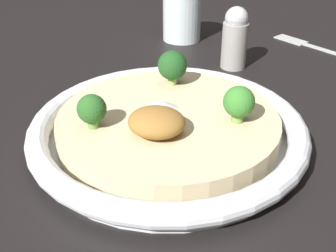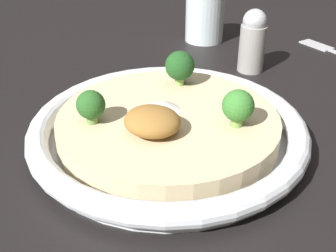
{
  "view_description": "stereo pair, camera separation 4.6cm",
  "coord_description": "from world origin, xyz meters",
  "px_view_note": "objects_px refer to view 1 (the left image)",
  "views": [
    {
      "loc": [
        0.11,
        -0.38,
        0.26
      ],
      "look_at": [
        0.0,
        0.0,
        0.02
      ],
      "focal_mm": 45.0,
      "sensor_mm": 36.0,
      "label": 1
    },
    {
      "loc": [
        0.16,
        -0.36,
        0.26
      ],
      "look_at": [
        0.0,
        0.0,
        0.02
      ],
      "focal_mm": 45.0,
      "sensor_mm": 36.0,
      "label": 2
    }
  ],
  "objects_px": {
    "broccoli_right": "(239,103)",
    "fork_utensil": "(313,46)",
    "risotto_bowl": "(168,129)",
    "drinking_glass": "(182,16)",
    "broccoli_front_left": "(92,110)",
    "pepper_shaker": "(235,38)",
    "broccoli_back_left": "(172,66)"
  },
  "relations": [
    {
      "from": "broccoli_right",
      "to": "fork_utensil",
      "type": "height_order",
      "value": "broccoli_right"
    },
    {
      "from": "risotto_bowl",
      "to": "drinking_glass",
      "type": "bearing_deg",
      "value": 102.68
    },
    {
      "from": "broccoli_front_left",
      "to": "risotto_bowl",
      "type": "bearing_deg",
      "value": 34.89
    },
    {
      "from": "broccoli_front_left",
      "to": "drinking_glass",
      "type": "distance_m",
      "value": 0.39
    },
    {
      "from": "pepper_shaker",
      "to": "broccoli_front_left",
      "type": "bearing_deg",
      "value": -109.51
    },
    {
      "from": "risotto_bowl",
      "to": "fork_utensil",
      "type": "distance_m",
      "value": 0.4
    },
    {
      "from": "broccoli_right",
      "to": "drinking_glass",
      "type": "bearing_deg",
      "value": 114.38
    },
    {
      "from": "risotto_bowl",
      "to": "broccoli_right",
      "type": "relative_size",
      "value": 7.68
    },
    {
      "from": "risotto_bowl",
      "to": "drinking_glass",
      "type": "relative_size",
      "value": 3.58
    },
    {
      "from": "broccoli_back_left",
      "to": "pepper_shaker",
      "type": "distance_m",
      "value": 0.17
    },
    {
      "from": "risotto_bowl",
      "to": "fork_utensil",
      "type": "bearing_deg",
      "value": 67.2
    },
    {
      "from": "broccoli_right",
      "to": "pepper_shaker",
      "type": "height_order",
      "value": "pepper_shaker"
    },
    {
      "from": "broccoli_back_left",
      "to": "broccoli_front_left",
      "type": "relative_size",
      "value": 1.19
    },
    {
      "from": "broccoli_front_left",
      "to": "fork_utensil",
      "type": "height_order",
      "value": "broccoli_front_left"
    },
    {
      "from": "fork_utensil",
      "to": "risotto_bowl",
      "type": "bearing_deg",
      "value": 100.2
    },
    {
      "from": "pepper_shaker",
      "to": "fork_utensil",
      "type": "bearing_deg",
      "value": 47.06
    },
    {
      "from": "broccoli_front_left",
      "to": "broccoli_right",
      "type": "bearing_deg",
      "value": 21.27
    },
    {
      "from": "broccoli_right",
      "to": "pepper_shaker",
      "type": "xyz_separation_m",
      "value": [
        -0.04,
        0.23,
        -0.01
      ]
    },
    {
      "from": "broccoli_right",
      "to": "broccoli_back_left",
      "type": "xyz_separation_m",
      "value": [
        -0.09,
        0.07,
        0.0
      ]
    },
    {
      "from": "broccoli_right",
      "to": "drinking_glass",
      "type": "relative_size",
      "value": 0.47
    },
    {
      "from": "broccoli_back_left",
      "to": "pepper_shaker",
      "type": "height_order",
      "value": "pepper_shaker"
    },
    {
      "from": "broccoli_right",
      "to": "fork_utensil",
      "type": "distance_m",
      "value": 0.37
    },
    {
      "from": "risotto_bowl",
      "to": "broccoli_front_left",
      "type": "height_order",
      "value": "broccoli_front_left"
    },
    {
      "from": "drinking_glass",
      "to": "fork_utensil",
      "type": "distance_m",
      "value": 0.24
    },
    {
      "from": "broccoli_back_left",
      "to": "pepper_shaker",
      "type": "relative_size",
      "value": 0.46
    },
    {
      "from": "fork_utensil",
      "to": "pepper_shaker",
      "type": "distance_m",
      "value": 0.18
    },
    {
      "from": "broccoli_right",
      "to": "broccoli_front_left",
      "type": "distance_m",
      "value": 0.15
    },
    {
      "from": "broccoli_front_left",
      "to": "pepper_shaker",
      "type": "distance_m",
      "value": 0.3
    },
    {
      "from": "pepper_shaker",
      "to": "broccoli_back_left",
      "type": "bearing_deg",
      "value": -107.79
    },
    {
      "from": "fork_utensil",
      "to": "drinking_glass",
      "type": "bearing_deg",
      "value": 39.55
    },
    {
      "from": "broccoli_right",
      "to": "pepper_shaker",
      "type": "bearing_deg",
      "value": 99.78
    },
    {
      "from": "drinking_glass",
      "to": "pepper_shaker",
      "type": "bearing_deg",
      "value": -42.72
    }
  ]
}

